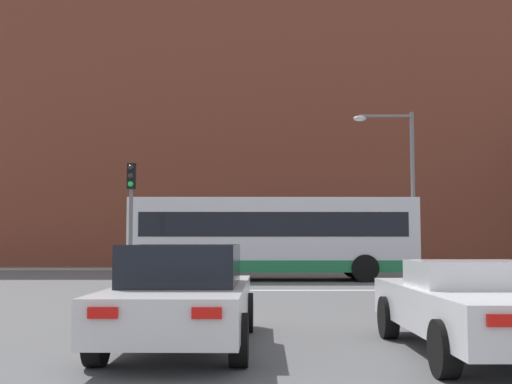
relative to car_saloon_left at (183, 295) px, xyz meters
The scene contains 10 objects.
stop_line_strip 10.59m from the car_saloon_left, 79.08° to the left, with size 7.85×0.30×0.01m, color silver.
far_pavement 25.18m from the car_saloon_left, 85.44° to the left, with size 68.73×2.50×0.01m, color gray.
brick_civic_building 37.79m from the car_saloon_left, 88.85° to the left, with size 46.68×16.22×24.09m.
car_saloon_left is the anchor object (origin of this frame).
car_roadster_right 3.98m from the car_saloon_left, ahead, with size 1.93×4.69×1.23m.
bus_crossing_lead 15.58m from the car_saloon_left, 83.52° to the left, with size 10.74×2.72×3.10m.
traffic_light_far_right 25.19m from the car_saloon_left, 74.07° to the left, with size 0.26×0.31×3.78m.
traffic_light_near_left 11.21m from the car_saloon_left, 104.64° to the left, with size 0.26×0.31×3.91m.
street_lamp_junction 17.28m from the car_saloon_left, 66.46° to the left, with size 2.37×0.36×6.52m.
pedestrian_waiting 25.02m from the car_saloon_left, 88.58° to the left, with size 0.43×0.28×1.59m.
Camera 1 is at (-1.03, -2.23, 1.49)m, focal length 45.00 mm.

